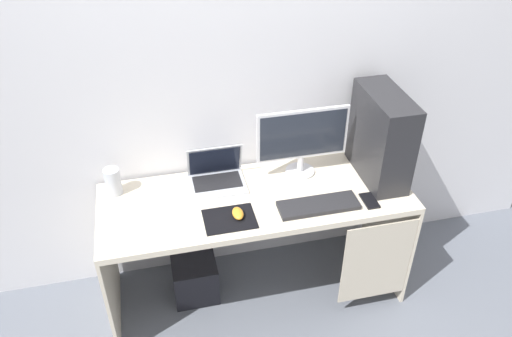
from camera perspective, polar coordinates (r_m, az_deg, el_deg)
The scene contains 12 objects.
ground_plane at distance 3.23m, azimuth -0.00°, elevation -13.19°, with size 8.00×8.00×0.00m, color slate.
wall_back at distance 2.71m, azimuth -1.62°, elevation 11.01°, with size 4.00×0.05×2.60m.
desk at distance 2.81m, azimuth 0.46°, elevation -5.27°, with size 1.66×0.60×0.72m.
pc_tower at distance 2.83m, azimuth 13.79°, elevation 3.49°, with size 0.19×0.45×0.50m, color #232326.
monitor at distance 2.78m, azimuth 5.19°, elevation 3.28°, with size 0.51×0.16×0.40m.
laptop at distance 2.81m, azimuth -4.41°, elevation -0.84°, with size 0.30×0.23×0.22m.
speaker at distance 2.81m, azimuth -15.64°, elevation -1.41°, with size 0.08×0.08×0.15m, color #B7BCC6.
keyboard at distance 2.67m, azimuth 6.97°, elevation -4.09°, with size 0.42×0.14×0.02m, color #232326.
mousepad at distance 2.59m, azimuth -2.96°, elevation -5.63°, with size 0.26×0.20×0.01m, color black.
mouse_left at distance 2.59m, azimuth -2.04°, elevation -5.02°, with size 0.06×0.10×0.03m, color orange.
cell_phone at distance 2.75m, azimuth 12.53°, elevation -3.53°, with size 0.07×0.13×0.01m, color black.
subwoofer at distance 3.13m, azimuth -6.83°, elevation -11.96°, with size 0.26×0.26×0.26m, color black.
Camera 1 is at (-0.48, -2.08, 2.42)m, focal length 35.90 mm.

